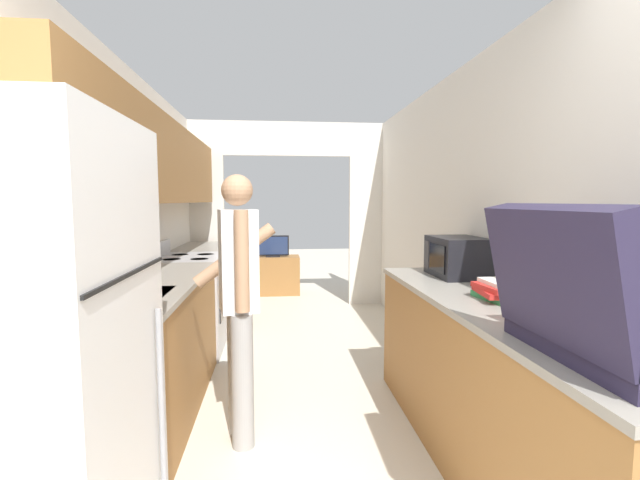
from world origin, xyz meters
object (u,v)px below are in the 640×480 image
range_oven (190,303)px  person (239,301)px  suitcase (598,312)px  tv_cabinet (273,275)px  microwave (457,257)px  book_stack (500,291)px  refrigerator (18,395)px  television (273,246)px

range_oven → person: size_ratio=0.66×
suitcase → tv_cabinet: bearing=102.0°
microwave → book_stack: bearing=-96.1°
person → book_stack: size_ratio=5.13×
refrigerator → tv_cabinet: size_ratio=2.11×
suitcase → television: (-1.13, 5.26, -0.33)m
range_oven → microwave: 2.54m
person → tv_cabinet: bearing=-15.2°
range_oven → television: 2.53m
range_oven → book_stack: 2.91m
microwave → tv_cabinet: (-1.33, 3.72, -0.76)m
person → suitcase: bearing=-145.9°
book_stack → person: bearing=165.2°
television → suitcase: bearing=-77.9°
refrigerator → microwave: refrigerator is taller
tv_cabinet → television: television is taller
refrigerator → person: refrigerator is taller
refrigerator → book_stack: refrigerator is taller
tv_cabinet → person: bearing=-92.4°
refrigerator → television: (0.74, 5.21, -0.10)m
microwave → tv_cabinet: bearing=109.6°
tv_cabinet → microwave: bearing=-70.4°
refrigerator → range_oven: size_ratio=1.62×
suitcase → person: bearing=136.9°
refrigerator → television: size_ratio=3.49×
suitcase → refrigerator: bearing=178.6°
range_oven → suitcase: (1.91, -2.87, 0.61)m
book_stack → tv_cabinet: size_ratio=0.39×
range_oven → television: bearing=71.9°
refrigerator → tv_cabinet: bearing=81.9°
television → person: bearing=-92.4°
range_oven → microwave: bearing=-31.5°
person → book_stack: person is taller
refrigerator → range_oven: 2.85m
person → tv_cabinet: (0.17, 4.08, -0.56)m
television → microwave: bearing=-70.2°
book_stack → television: 4.59m
refrigerator → microwave: (2.07, 1.53, 0.20)m
microwave → tv_cabinet: 4.02m
microwave → book_stack: microwave is taller
tv_cabinet → television: (0.00, -0.04, 0.45)m
microwave → refrigerator: bearing=-143.5°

